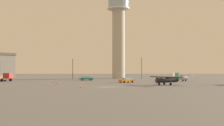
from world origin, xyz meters
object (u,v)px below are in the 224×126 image
Objects in this scene: truck_flatbed_red at (5,77)px; car_orange at (126,80)px; traffic_cone_near_right at (48,84)px; traffic_cone_mid_apron at (81,86)px; control_tower at (119,30)px; airplane_black at (167,79)px; light_post_east at (73,66)px; airplane_silver at (181,77)px; light_post_west at (141,66)px; traffic_cone_near_left at (58,83)px; car_teal at (86,78)px.

truck_flatbed_red is 1.41× the size of car_orange.
traffic_cone_near_right reaches higher than traffic_cone_mid_apron.
control_tower reaches higher than airplane_black.
light_post_east is (-18.35, -7.72, -15.50)m from control_tower.
control_tower is 56.69m from airplane_black.
light_post_west is (-8.78, 23.04, 3.88)m from airplane_silver.
traffic_cone_near_left is at bearing -90.88° from light_post_east.
traffic_cone_near_right is at bearing -92.51° from light_post_east.
traffic_cone_near_left is at bearing -13.16° from car_orange.
control_tower is 64.66m from traffic_cone_mid_apron.
car_orange is at bearing -85.06° from truck_flatbed_red.
airplane_black is at bearing -91.40° from light_post_west.
control_tower reaches higher than car_orange.
car_orange is (-8.11, 13.71, -0.60)m from airplane_black.
car_teal is 7.83× the size of traffic_cone_near_right.
airplane_black is 27.23m from traffic_cone_near_left.
airplane_silver is (9.90, 22.62, -0.07)m from airplane_black.
airplane_black reaches higher than traffic_cone_mid_apron.
traffic_cone_mid_apron is at bearing -83.45° from light_post_east.
traffic_cone_near_right is 11.47m from traffic_cone_mid_apron.
light_post_east is at bearing -157.19° from control_tower.
airplane_silver reaches higher than car_teal.
traffic_cone_near_left is at bearing -112.40° from control_tower.
control_tower is at bearing 22.81° from light_post_east.
traffic_cone_near_left is 6.14m from traffic_cone_near_right.
light_post_west is at bearing 68.56° from traffic_cone_mid_apron.
traffic_cone_mid_apron is (7.96, -8.26, -0.00)m from traffic_cone_near_right.
control_tower is 62.66× the size of traffic_cone_near_right.
airplane_black is 1.06× the size of light_post_west.
traffic_cone_near_left is (-6.29, -23.93, -0.44)m from car_teal.
car_teal is 0.59× the size of light_post_east.
traffic_cone_mid_apron is (0.32, -38.17, -0.44)m from car_teal.
car_teal is 26.17m from light_post_west.
light_post_west reaches higher than traffic_cone_mid_apron.
control_tower reaches higher than car_teal.
car_orange and car_teal have the same top height.
airplane_silver is at bearing -32.34° from light_post_east.
traffic_cone_near_left is at bearing 77.31° from traffic_cone_near_right.
airplane_black is at bearing -97.21° from truck_flatbed_red.
control_tower is 4.45× the size of light_post_west.
truck_flatbed_red is at bearing 172.96° from car_teal.
control_tower is 59.28m from traffic_cone_near_right.
truck_flatbed_red is 29.43m from traffic_cone_near_right.
truck_flatbed_red is 0.77× the size of light_post_west.
traffic_cone_near_left is (-26.31, 6.92, -1.04)m from airplane_black.
control_tower reaches higher than traffic_cone_mid_apron.
truck_flatbed_red is at bearing -58.14° from airplane_black.
airplane_silver is at bearing 172.70° from car_orange.
control_tower is at bearing -31.49° from truck_flatbed_red.
control_tower is at bearing 68.67° from traffic_cone_near_right.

